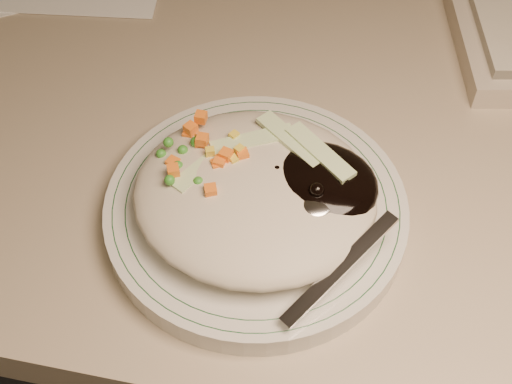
# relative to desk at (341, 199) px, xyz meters

# --- Properties ---
(desk) EXTENTS (1.40, 0.70, 0.74)m
(desk) POSITION_rel_desk_xyz_m (0.00, 0.00, 0.00)
(desk) COLOR gray
(desk) RESTS_ON ground
(plate) EXTENTS (0.25, 0.25, 0.02)m
(plate) POSITION_rel_desk_xyz_m (-0.06, -0.19, 0.21)
(plate) COLOR silver
(plate) RESTS_ON desk
(plate_rim) EXTENTS (0.23, 0.23, 0.00)m
(plate_rim) POSITION_rel_desk_xyz_m (-0.06, -0.19, 0.22)
(plate_rim) COLOR #144723
(plate_rim) RESTS_ON plate
(meal) EXTENTS (0.21, 0.19, 0.05)m
(meal) POSITION_rel_desk_xyz_m (-0.06, -0.19, 0.24)
(meal) COLOR #B3A991
(meal) RESTS_ON plate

